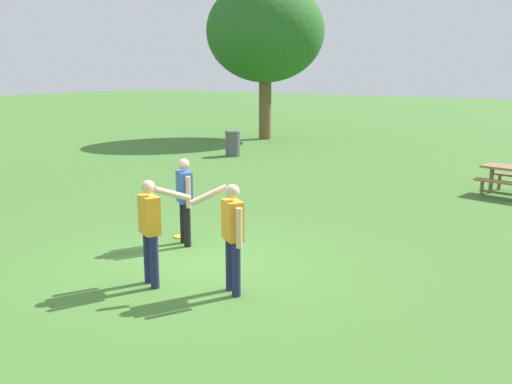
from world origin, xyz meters
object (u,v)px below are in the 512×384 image
object	(u,v)px
person_catcher	(232,230)
tree_tall_left	(265,32)
person_bystander	(151,224)
trash_can_beside_table	(233,143)
person_thrower	(185,196)
frisbee	(181,237)

from	to	relation	value
person_catcher	tree_tall_left	distance (m)	19.41
person_bystander	trash_can_beside_table	bearing A→B (deg)	120.61
person_thrower	tree_tall_left	world-z (taller)	tree_tall_left
frisbee	tree_tall_left	xyz separation A→B (m)	(-7.35, 14.49, 4.86)
person_bystander	trash_can_beside_table	size ratio (longest dim) A/B	1.71
person_catcher	trash_can_beside_table	bearing A→B (deg)	125.89
trash_can_beside_table	frisbee	bearing A→B (deg)	-59.58
person_thrower	trash_can_beside_table	xyz separation A→B (m)	(-5.82, 9.55, -0.46)
person_thrower	tree_tall_left	xyz separation A→B (m)	(-7.75, 14.80, 3.93)
frisbee	tree_tall_left	distance (m)	16.96
person_thrower	frisbee	bearing A→B (deg)	141.95
person_catcher	person_bystander	size ratio (longest dim) A/B	1.00
person_catcher	frisbee	size ratio (longest dim) A/B	6.26
trash_can_beside_table	person_bystander	bearing A→B (deg)	-59.39
person_catcher	frisbee	world-z (taller)	person_catcher
person_bystander	frisbee	world-z (taller)	person_bystander
person_bystander	trash_can_beside_table	distance (m)	13.27
person_thrower	person_bystander	bearing A→B (deg)	-63.44
person_catcher	frisbee	xyz separation A→B (m)	(-2.53, 1.75, -0.95)
trash_can_beside_table	person_thrower	bearing A→B (deg)	-58.63
frisbee	trash_can_beside_table	xyz separation A→B (m)	(-5.43, 9.24, 0.47)
person_thrower	frisbee	xyz separation A→B (m)	(-0.40, 0.31, -0.93)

